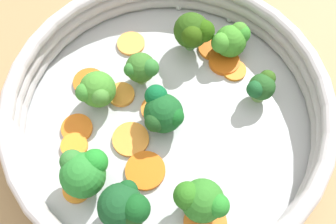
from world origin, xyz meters
TOP-DOWN VIEW (x-y plane):
  - ground_plane at (0.00, 0.00)m, footprint 4.00×4.00m
  - skillet at (0.00, 0.00)m, footprint 0.33×0.33m
  - skillet_rim_wall at (0.00, 0.00)m, footprint 0.35×0.35m
  - skillet_rivet_left at (-0.16, -0.02)m, footprint 0.01×0.01m
  - skillet_rivet_right at (-0.13, -0.08)m, footprint 0.01×0.01m
  - carrot_slice_0 at (0.01, -0.06)m, footprint 0.04×0.04m
  - carrot_slice_1 at (0.07, -0.07)m, footprint 0.03×0.03m
  - carrot_slice_2 at (0.12, -0.03)m, footprint 0.04×0.04m
  - carrot_slice_3 at (0.02, -0.10)m, footprint 0.05×0.05m
  - carrot_slice_4 at (0.07, 0.10)m, footprint 0.06×0.06m
  - carrot_slice_5 at (-0.10, 0.03)m, footprint 0.03×0.03m
  - carrot_slice_6 at (-0.11, -0.01)m, footprint 0.04×0.04m
  - carrot_slice_7 at (0.06, 0.02)m, footprint 0.05×0.05m
  - carrot_slice_8 at (-0.05, -0.10)m, footprint 0.04×0.04m
  - carrot_slice_9 at (0.05, -0.02)m, footprint 0.06×0.06m
  - carrot_slice_10 at (-0.00, -0.02)m, footprint 0.05×0.05m
  - carrot_slice_11 at (0.09, -0.06)m, footprint 0.04×0.04m
  - carrot_slice_12 at (-0.10, 0.01)m, footprint 0.05×0.05m
  - broccoli_floret_0 at (0.01, -0.00)m, footprint 0.05×0.05m
  - broccoli_floret_1 at (-0.09, -0.03)m, footprint 0.04×0.05m
  - broccoli_floret_2 at (-0.12, 0.01)m, footprint 0.05×0.04m
  - broccoli_floret_3 at (-0.02, -0.05)m, footprint 0.04×0.04m
  - broccoli_floret_4 at (0.11, 0.03)m, footprint 0.05×0.05m
  - broccoli_floret_5 at (0.06, 0.08)m, footprint 0.04×0.05m
  - broccoli_floret_6 at (0.03, -0.07)m, footprint 0.04×0.04m
  - broccoli_floret_7 at (0.11, -0.02)m, footprint 0.05×0.05m
  - broccoli_floret_8 at (-0.08, 0.07)m, footprint 0.04×0.03m

SIDE VIEW (x-z plane):
  - ground_plane at x=0.00m, z-range 0.00..0.00m
  - skillet at x=0.00m, z-range 0.00..0.02m
  - carrot_slice_4 at x=0.07m, z-range 0.02..0.02m
  - carrot_slice_2 at x=0.12m, z-range 0.02..0.02m
  - carrot_slice_10 at x=0.00m, z-range 0.02..0.02m
  - carrot_slice_5 at x=-0.10m, z-range 0.02..0.02m
  - carrot_slice_8 at x=-0.05m, z-range 0.02..0.02m
  - carrot_slice_1 at x=0.07m, z-range 0.02..0.02m
  - carrot_slice_3 at x=0.02m, z-range 0.02..0.02m
  - carrot_slice_6 at x=-0.11m, z-range 0.02..0.02m
  - carrot_slice_9 at x=0.05m, z-range 0.02..0.02m
  - carrot_slice_7 at x=0.06m, z-range 0.02..0.02m
  - carrot_slice_0 at x=0.01m, z-range 0.02..0.02m
  - carrot_slice_12 at x=-0.10m, z-range 0.02..0.02m
  - carrot_slice_11 at x=0.09m, z-range 0.02..0.02m
  - skillet_rivet_left at x=-0.16m, z-range 0.02..0.03m
  - skillet_rivet_right at x=-0.13m, z-range 0.02..0.03m
  - broccoli_floret_8 at x=-0.08m, z-range 0.02..0.06m
  - skillet_rim_wall at x=0.00m, z-range 0.02..0.07m
  - broccoli_floret_2 at x=-0.12m, z-range 0.02..0.06m
  - broccoli_floret_3 at x=-0.02m, z-range 0.02..0.06m
  - broccoli_floret_0 at x=0.01m, z-range 0.02..0.07m
  - broccoli_floret_6 at x=0.03m, z-range 0.02..0.07m
  - broccoli_floret_5 at x=0.06m, z-range 0.02..0.07m
  - broccoli_floret_7 at x=0.11m, z-range 0.02..0.07m
  - broccoli_floret_4 at x=0.11m, z-range 0.02..0.08m
  - broccoli_floret_1 at x=-0.09m, z-range 0.02..0.08m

